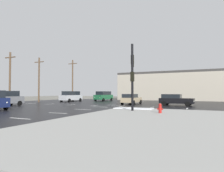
% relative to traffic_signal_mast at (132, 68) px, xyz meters
% --- Properties ---
extents(ground_plane, '(120.00, 120.00, 0.00)m').
position_rel_traffic_signal_mast_xyz_m(ground_plane, '(-5.08, 4.56, -4.38)').
color(ground_plane, slate).
extents(road_asphalt, '(44.00, 44.00, 0.02)m').
position_rel_traffic_signal_mast_xyz_m(road_asphalt, '(-5.08, 4.56, -4.37)').
color(road_asphalt, black).
rests_on(road_asphalt, ground_plane).
extents(sidewalk_corner, '(18.00, 18.00, 0.14)m').
position_rel_traffic_signal_mast_xyz_m(sidewalk_corner, '(6.92, -7.44, -4.31)').
color(sidewalk_corner, '#9E9E99').
rests_on(sidewalk_corner, ground_plane).
extents(snow_strip_curbside, '(4.00, 1.60, 0.06)m').
position_rel_traffic_signal_mast_xyz_m(snow_strip_curbside, '(-0.08, 0.56, -4.21)').
color(snow_strip_curbside, white).
rests_on(snow_strip_curbside, sidewalk_corner).
extents(lane_markings, '(36.15, 36.15, 0.01)m').
position_rel_traffic_signal_mast_xyz_m(lane_markings, '(-3.87, 3.18, -4.35)').
color(lane_markings, silver).
rests_on(lane_markings, road_asphalt).
extents(traffic_signal_mast, '(2.21, 6.06, 6.31)m').
position_rel_traffic_signal_mast_xyz_m(traffic_signal_mast, '(0.00, 0.00, 0.00)').
color(traffic_signal_mast, black).
rests_on(traffic_signal_mast, sidewalk_corner).
extents(fire_hydrant, '(0.48, 0.26, 0.79)m').
position_rel_traffic_signal_mast_xyz_m(fire_hydrant, '(3.36, -2.73, -3.84)').
color(fire_hydrant, red).
rests_on(fire_hydrant, sidewalk_corner).
extents(strip_building_background, '(25.37, 8.00, 6.56)m').
position_rel_traffic_signal_mast_xyz_m(strip_building_background, '(0.19, 29.01, -1.10)').
color(strip_building_background, '#BCB29E').
rests_on(strip_building_background, ground_plane).
extents(suv_grey, '(2.43, 4.94, 2.03)m').
position_rel_traffic_signal_mast_xyz_m(suv_grey, '(-17.62, -1.36, -3.29)').
color(suv_grey, slate).
rests_on(suv_grey, road_asphalt).
extents(suv_green, '(2.53, 4.97, 2.03)m').
position_rel_traffic_signal_mast_xyz_m(suv_green, '(-12.94, 18.51, -3.29)').
color(suv_green, '#195933').
rests_on(suv_green, road_asphalt).
extents(suv_silver, '(2.43, 4.94, 2.03)m').
position_rel_traffic_signal_mast_xyz_m(suv_silver, '(-16.99, 12.51, -3.29)').
color(suv_silver, '#B7BABF').
rests_on(suv_silver, road_asphalt).
extents(sedan_black, '(4.62, 2.25, 1.58)m').
position_rel_traffic_signal_mast_xyz_m(sedan_black, '(3.06, 9.05, -3.52)').
color(sedan_black, black).
rests_on(sedan_black, road_asphalt).
extents(sedan_tan, '(2.14, 4.58, 1.58)m').
position_rel_traffic_signal_mast_xyz_m(sedan_tan, '(-3.44, 9.36, -3.52)').
color(sedan_tan, tan).
rests_on(sedan_tan, road_asphalt).
extents(utility_pole_mid, '(2.20, 0.28, 8.09)m').
position_rel_traffic_signal_mast_xyz_m(utility_pole_mid, '(-20.64, 1.80, -0.13)').
color(utility_pole_mid, brown).
rests_on(utility_pole_mid, ground_plane).
extents(utility_pole_far, '(2.20, 0.28, 8.27)m').
position_rel_traffic_signal_mast_xyz_m(utility_pole_far, '(-21.04, 8.17, -0.04)').
color(utility_pole_far, brown).
rests_on(utility_pole_far, ground_plane).
extents(utility_pole_distant, '(2.20, 0.28, 8.95)m').
position_rel_traffic_signal_mast_xyz_m(utility_pole_distant, '(-19.53, 16.44, 0.31)').
color(utility_pole_distant, brown).
rests_on(utility_pole_distant, ground_plane).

